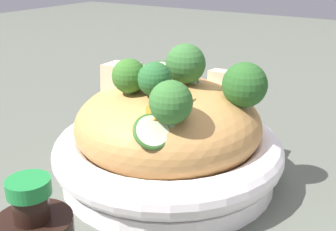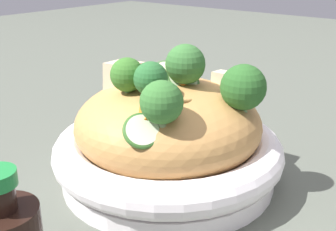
% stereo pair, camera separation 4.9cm
% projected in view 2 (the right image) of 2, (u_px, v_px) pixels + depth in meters
% --- Properties ---
extents(ground_plane, '(3.00, 3.00, 0.00)m').
position_uv_depth(ground_plane, '(168.00, 178.00, 0.52)').
color(ground_plane, '#52574D').
extents(serving_bowl, '(0.27, 0.27, 0.06)m').
position_uv_depth(serving_bowl, '(168.00, 155.00, 0.51)').
color(serving_bowl, white).
rests_on(serving_bowl, ground_plane).
extents(noodle_heap, '(0.22, 0.22, 0.12)m').
position_uv_depth(noodle_heap, '(168.00, 123.00, 0.50)').
color(noodle_heap, tan).
rests_on(noodle_heap, serving_bowl).
extents(broccoli_florets, '(0.16, 0.15, 0.07)m').
position_uv_depth(broccoli_florets, '(187.00, 83.00, 0.44)').
color(broccoli_florets, '#95B475').
rests_on(broccoli_florets, serving_bowl).
extents(carrot_coins, '(0.14, 0.15, 0.04)m').
position_uv_depth(carrot_coins, '(155.00, 85.00, 0.50)').
color(carrot_coins, orange).
rests_on(carrot_coins, serving_bowl).
extents(zucchini_slices, '(0.11, 0.16, 0.05)m').
position_uv_depth(zucchini_slices, '(167.00, 91.00, 0.47)').
color(zucchini_slices, beige).
rests_on(zucchini_slices, serving_bowl).
extents(chicken_chunks, '(0.13, 0.12, 0.04)m').
position_uv_depth(chicken_chunks, '(153.00, 78.00, 0.50)').
color(chicken_chunks, beige).
rests_on(chicken_chunks, serving_bowl).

